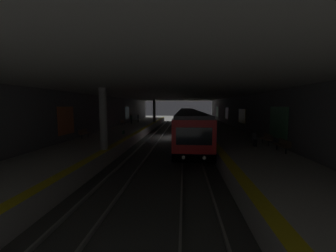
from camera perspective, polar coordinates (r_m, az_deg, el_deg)
name	(u,v)px	position (r m, az deg, el deg)	size (l,w,h in m)	color
ground_plane	(172,137)	(28.13, 1.15, -3.16)	(120.00, 120.00, 0.00)	#42423F
track_left	(188,137)	(28.08, 5.64, -3.04)	(60.00, 1.53, 0.16)	gray
track_right	(156,137)	(28.33, -3.30, -2.95)	(60.00, 1.53, 0.16)	gray
platform_left	(221,134)	(28.45, 14.44, -2.17)	(60.00, 5.30, 1.06)	#B7B2A8
platform_right	(125,133)	(29.16, -11.81, -1.93)	(60.00, 5.30, 1.06)	#B7B2A8
wall_left	(244,117)	(28.92, 20.21, 2.31)	(60.00, 0.56, 5.60)	slate
wall_right	(104,117)	(29.90, -17.25, 2.50)	(60.00, 0.56, 5.60)	slate
ceiling_slab	(172,94)	(27.84, 1.17, 8.72)	(60.00, 19.40, 0.40)	#ADAAA3
pillar_near	(103,119)	(15.97, -17.37, 1.85)	(0.56, 0.56, 4.55)	gray
pillar_far	(154,111)	(41.49, -3.82, 4.28)	(0.56, 0.56, 4.55)	gray
metro_train	(188,120)	(33.07, 5.48, 1.67)	(40.37, 2.83, 3.49)	red
bench_left_near	(283,145)	(16.72, 29.06, -4.49)	(1.70, 0.47, 0.86)	#262628
bench_left_mid	(267,138)	(19.29, 25.55, -3.06)	(1.70, 0.47, 0.86)	#262628
bench_right_near	(84,133)	(22.65, -22.13, -1.70)	(1.70, 0.47, 0.86)	#262628
bench_right_mid	(123,122)	(35.25, -12.28, 1.07)	(1.70, 0.47, 0.86)	#262628
person_waiting_near	(131,119)	(37.23, -10.08, 2.01)	(0.60, 0.24, 1.74)	black
person_walking_mid	(138,118)	(41.41, -8.22, 2.31)	(0.60, 0.22, 1.64)	#3B3B3B
suitcase_rolling	(255,143)	(18.04, 22.82, -4.29)	(0.39, 0.20, 0.87)	black
backpack_on_floor	(124,132)	(24.22, -12.16, -1.74)	(0.30, 0.20, 0.40)	#1E512D
trash_bin	(254,137)	(19.99, 22.55, -2.94)	(0.44, 0.44, 0.85)	#595B5E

